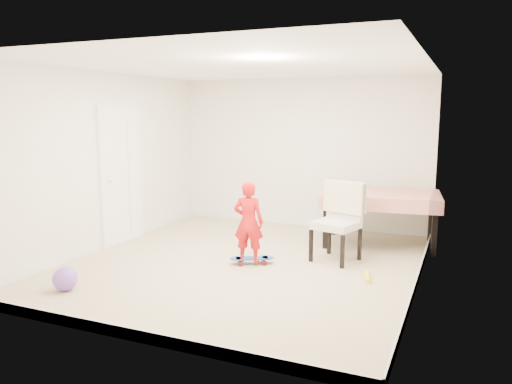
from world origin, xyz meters
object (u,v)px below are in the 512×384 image
at_px(dining_table, 380,219).
at_px(balloon, 65,279).
at_px(skateboard, 252,261).
at_px(child, 249,225).
at_px(dining_chair, 336,222).

xyz_separation_m(dining_table, balloon, (-2.96, -3.45, -0.27)).
xyz_separation_m(dining_table, skateboard, (-1.40, -1.68, -0.36)).
xyz_separation_m(dining_table, child, (-1.43, -1.73, 0.14)).
distance_m(dining_table, balloon, 4.55).
distance_m(dining_table, dining_chair, 1.18).
bearing_deg(skateboard, dining_table, 21.53).
relative_size(dining_table, dining_chair, 1.60).
height_order(dining_table, child, child).
relative_size(dining_chair, balloon, 3.85).
bearing_deg(dining_chair, skateboard, -133.69).
bearing_deg(dining_chair, child, -132.34).
distance_m(dining_table, skateboard, 2.22).
xyz_separation_m(skateboard, child, (-0.03, -0.05, 0.50)).
bearing_deg(balloon, dining_table, 49.34).
distance_m(child, balloon, 2.33).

